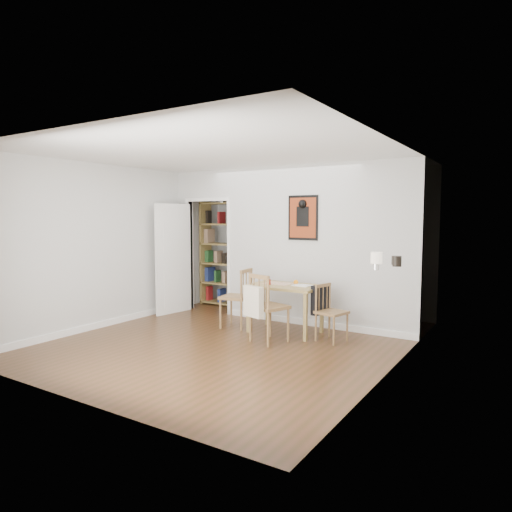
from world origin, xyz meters
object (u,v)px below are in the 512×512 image
Objects in this scene: dining_table at (285,291)px; red_glass at (269,282)px; chair_right at (331,312)px; mantel_lamp at (376,259)px; fireplace at (392,311)px; bookshelf at (222,254)px; ceramic_jar_b at (395,260)px; notebook at (302,285)px; chair_left at (236,298)px; ceramic_jar_a at (397,261)px; chair_front at (268,307)px; orange_fruit at (296,282)px.

red_glass is at bearing -154.70° from dining_table.
mantel_lamp is (0.89, -0.82, 0.86)m from chair_right.
fireplace is at bearing -15.88° from dining_table.
fireplace is (3.90, -1.79, -0.41)m from bookshelf.
ceramic_jar_b reaches higher than red_glass.
mantel_lamp is (-0.09, -0.39, 0.67)m from fireplace.
fireplace is 1.61m from notebook.
fireplace reaches higher than red_glass.
dining_table is 2.53m from bookshelf.
red_glass is 0.40× the size of mantel_lamp.
notebook is 2.42× the size of ceramic_jar_b.
chair_left is 2.64m from ceramic_jar_b.
chair_right is at bearing 161.70° from ceramic_jar_a.
mantel_lamp is at bearing -42.47° from chair_right.
chair_right reaches higher than notebook.
chair_front is 0.62m from red_glass.
red_glass is 0.73× the size of ceramic_jar_b.
dining_table is 1.32× the size of chair_right.
fireplace is at bearing 76.60° from mantel_lamp.
ceramic_jar_a is (1.72, 0.18, 0.73)m from chair_front.
chair_front is 0.77m from orange_fruit.
fireplace reaches higher than dining_table.
orange_fruit is (0.35, 0.24, -0.00)m from red_glass.
bookshelf reaches higher than notebook.
fireplace is 0.62m from ceramic_jar_a.
notebook is at bearing 18.71° from red_glass.
dining_table is at bearing 94.78° from chair_front.
chair_right is at bearing 2.10° from red_glass.
dining_table is 14.79× the size of orange_fruit.
notebook is 1.78m from mantel_lamp.
orange_fruit is at bearing 163.13° from chair_right.
dining_table is 0.52× the size of bookshelf.
fireplace is 0.67m from ceramic_jar_b.
mantel_lamp is at bearing -29.83° from bookshelf.
dining_table is at bearing 173.13° from ceramic_jar_b.
notebook is at bearing 72.20° from chair_front.
mantel_lamp is at bearing -28.11° from dining_table.
chair_front is at bearing 169.35° from mantel_lamp.
chair_front is 3.63× the size of notebook.
chair_front is at bearing -177.14° from fireplace.
bookshelf is 7.67× the size of notebook.
red_glass is at bearing 157.59° from mantel_lamp.
chair_front is 4.80× the size of mantel_lamp.
bookshelf reaches higher than chair_left.
chair_right is 1.22m from ceramic_jar_b.
fireplace is at bearing 2.86° from chair_front.
bookshelf reaches higher than ceramic_jar_a.
chair_left reaches higher than dining_table.
chair_left is 0.46× the size of bookshelf.
bookshelf is at bearing 148.87° from dining_table.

